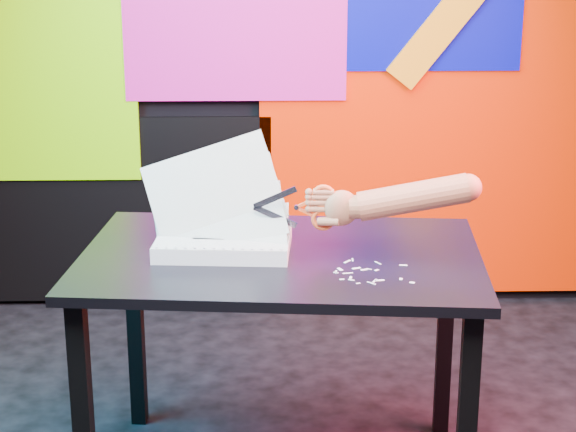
{
  "coord_description": "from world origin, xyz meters",
  "views": [
    {
      "loc": [
        -0.13,
        -2.68,
        1.67
      ],
      "look_at": [
        -0.06,
        -0.03,
        0.87
      ],
      "focal_mm": 60.0,
      "sensor_mm": 36.0,
      "label": 1
    }
  ],
  "objects": [
    {
      "name": "scissors",
      "position": [
        0.02,
        -0.01,
        0.89
      ],
      "size": [
        0.24,
        0.03,
        0.14
      ],
      "rotation": [
        0.0,
        0.0,
        -0.08
      ],
      "color": "#989CAE",
      "rests_on": "printout_stack"
    },
    {
      "name": "paper_clippings",
      "position": [
        0.15,
        -0.18,
        0.75
      ],
      "size": [
        0.21,
        0.22,
        0.0
      ],
      "color": "silver",
      "rests_on": "work_table"
    },
    {
      "name": "hand_forearm",
      "position": [
        0.26,
        -0.03,
        0.92
      ],
      "size": [
        0.49,
        0.11,
        0.16
      ],
      "rotation": [
        0.0,
        0.0,
        -0.08
      ],
      "color": "#B66740",
      "rests_on": "work_table"
    },
    {
      "name": "room",
      "position": [
        0.0,
        0.0,
        1.35
      ],
      "size": [
        3.01,
        3.01,
        2.71
      ],
      "color": "black",
      "rests_on": "ground"
    },
    {
      "name": "printout_stack",
      "position": [
        -0.25,
        0.03,
        0.78
      ],
      "size": [
        0.46,
        0.31,
        0.36
      ],
      "rotation": [
        0.0,
        0.0,
        -0.07
      ],
      "color": "white",
      "rests_on": "work_table"
    },
    {
      "name": "backdrop",
      "position": [
        0.06,
        1.46,
        0.96
      ],
      "size": [
        2.88,
        0.05,
        2.08
      ],
      "color": "#F12500",
      "rests_on": "ground"
    },
    {
      "name": "work_table",
      "position": [
        -0.08,
        -0.01,
        0.66
      ],
      "size": [
        1.24,
        0.88,
        0.75
      ],
      "rotation": [
        0.0,
        0.0,
        -0.09
      ],
      "color": "black",
      "rests_on": "ground"
    }
  ]
}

